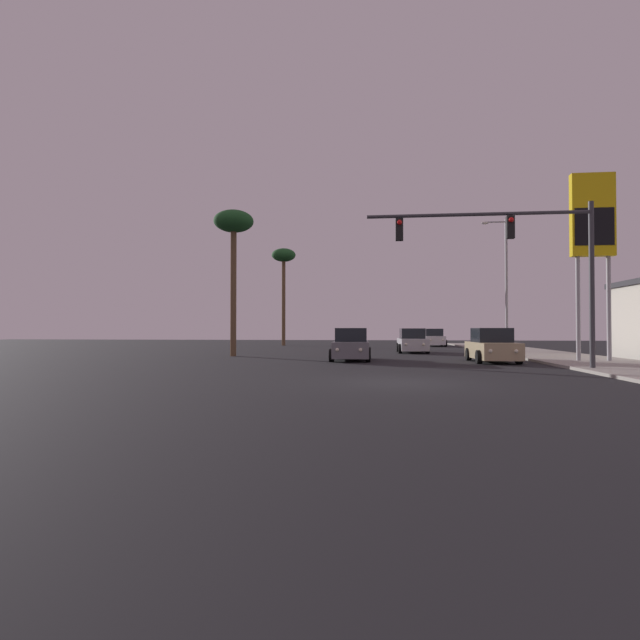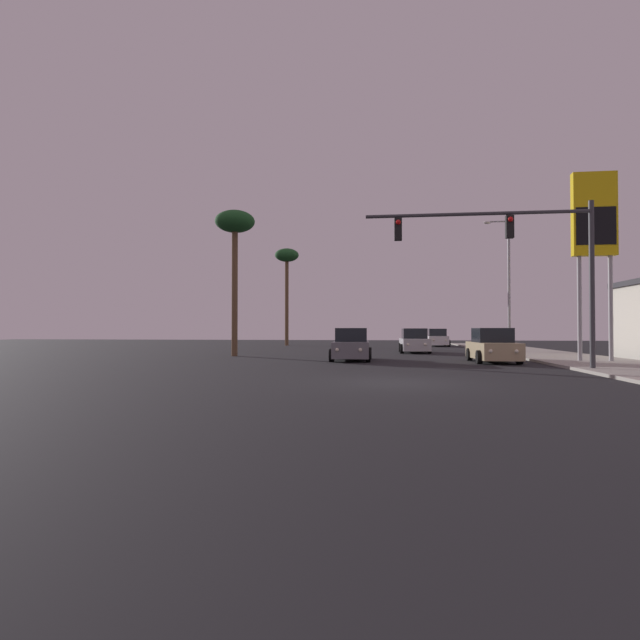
# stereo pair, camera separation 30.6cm
# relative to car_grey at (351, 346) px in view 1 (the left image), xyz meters

# --- Properties ---
(ground_plane) EXTENTS (120.00, 120.00, 0.00)m
(ground_plane) POSITION_rel_car_grey_xyz_m (2.03, -10.77, -0.76)
(ground_plane) COLOR black
(sidewalk_right) EXTENTS (5.00, 60.00, 0.12)m
(sidewalk_right) POSITION_rel_car_grey_xyz_m (11.53, -0.77, -0.70)
(sidewalk_right) COLOR #9E998E
(sidewalk_right) RESTS_ON ground
(car_grey) EXTENTS (2.04, 4.33, 1.68)m
(car_grey) POSITION_rel_car_grey_xyz_m (0.00, 0.00, 0.00)
(car_grey) COLOR slate
(car_grey) RESTS_ON ground
(car_silver) EXTENTS (2.04, 4.34, 1.68)m
(car_silver) POSITION_rel_car_grey_xyz_m (3.83, 9.04, 0.00)
(car_silver) COLOR #B7B7BC
(car_silver) RESTS_ON ground
(car_tan) EXTENTS (2.04, 4.34, 1.68)m
(car_tan) POSITION_rel_car_grey_xyz_m (6.98, -0.71, 0.00)
(car_tan) COLOR tan
(car_tan) RESTS_ON ground
(car_white) EXTENTS (2.04, 4.34, 1.68)m
(car_white) POSITION_rel_car_grey_xyz_m (6.90, 22.80, 0.00)
(car_white) COLOR silver
(car_white) RESTS_ON ground
(traffic_light_mast) EXTENTS (8.83, 0.36, 6.50)m
(traffic_light_mast) POSITION_rel_car_grey_xyz_m (7.04, -5.61, 4.04)
(traffic_light_mast) COLOR #38383D
(traffic_light_mast) RESTS_ON sidewalk_right
(street_lamp) EXTENTS (1.74, 0.24, 9.00)m
(street_lamp) POSITION_rel_car_grey_xyz_m (10.04, 9.04, 4.36)
(street_lamp) COLOR #99999E
(street_lamp) RESTS_ON sidewalk_right
(gas_station_sign) EXTENTS (2.00, 0.42, 9.00)m
(gas_station_sign) POSITION_rel_car_grey_xyz_m (11.66, -0.90, 5.86)
(gas_station_sign) COLOR #99999E
(gas_station_sign) RESTS_ON sidewalk_right
(palm_tree_near) EXTENTS (2.40, 2.40, 8.82)m
(palm_tree_near) POSITION_rel_car_grey_xyz_m (-7.24, 3.23, 6.90)
(palm_tree_near) COLOR brown
(palm_tree_near) RESTS_ON ground
(palm_tree_far) EXTENTS (2.40, 2.40, 9.75)m
(palm_tree_far) POSITION_rel_car_grey_xyz_m (-7.85, 23.23, 7.72)
(palm_tree_far) COLOR brown
(palm_tree_far) RESTS_ON ground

